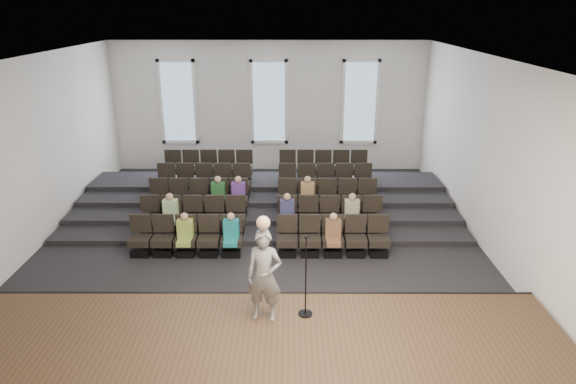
# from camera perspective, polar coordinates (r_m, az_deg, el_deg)

# --- Properties ---
(ground) EXTENTS (14.00, 14.00, 0.00)m
(ground) POSITION_cam_1_polar(r_m,az_deg,el_deg) (14.20, -3.04, -5.90)
(ground) COLOR black
(ground) RESTS_ON ground
(ceiling) EXTENTS (12.00, 14.00, 0.02)m
(ceiling) POSITION_cam_1_polar(r_m,az_deg,el_deg) (12.83, -3.46, 14.67)
(ceiling) COLOR white
(ceiling) RESTS_ON ground
(wall_back) EXTENTS (12.00, 0.04, 5.00)m
(wall_back) POSITION_cam_1_polar(r_m,az_deg,el_deg) (20.13, -2.11, 9.41)
(wall_back) COLOR silver
(wall_back) RESTS_ON ground
(wall_front) EXTENTS (12.00, 0.04, 5.00)m
(wall_front) POSITION_cam_1_polar(r_m,az_deg,el_deg) (6.87, -6.59, -12.72)
(wall_front) COLOR silver
(wall_front) RESTS_ON ground
(wall_left) EXTENTS (0.04, 14.00, 5.00)m
(wall_left) POSITION_cam_1_polar(r_m,az_deg,el_deg) (14.92, -27.04, 3.44)
(wall_left) COLOR silver
(wall_left) RESTS_ON ground
(wall_right) EXTENTS (0.04, 14.00, 5.00)m
(wall_right) POSITION_cam_1_polar(r_m,az_deg,el_deg) (14.27, 21.71, 3.55)
(wall_right) COLOR silver
(wall_right) RESTS_ON ground
(stage) EXTENTS (11.80, 3.60, 0.50)m
(stage) POSITION_cam_1_polar(r_m,az_deg,el_deg) (9.72, -4.73, -17.78)
(stage) COLOR #47311E
(stage) RESTS_ON ground
(stage_lip) EXTENTS (11.80, 0.06, 0.52)m
(stage_lip) POSITION_cam_1_polar(r_m,az_deg,el_deg) (11.17, -3.99, -12.22)
(stage_lip) COLOR black
(stage_lip) RESTS_ON ground
(risers) EXTENTS (11.80, 4.80, 0.60)m
(risers) POSITION_cam_1_polar(r_m,az_deg,el_deg) (17.03, -2.49, -0.64)
(risers) COLOR black
(risers) RESTS_ON ground
(seating_rows) EXTENTS (6.80, 4.70, 1.67)m
(seating_rows) POSITION_cam_1_polar(r_m,az_deg,el_deg) (15.34, -2.79, -1.09)
(seating_rows) COLOR black
(seating_rows) RESTS_ON ground
(windows) EXTENTS (8.44, 0.10, 3.24)m
(windows) POSITION_cam_1_polar(r_m,az_deg,el_deg) (20.03, -2.12, 9.94)
(windows) COLOR white
(windows) RESTS_ON wall_back
(audience) EXTENTS (5.45, 2.64, 1.10)m
(audience) POSITION_cam_1_polar(r_m,az_deg,el_deg) (14.28, -3.33, -2.10)
(audience) COLOR #8EA743
(audience) RESTS_ON seating_rows
(speaker) EXTENTS (0.73, 0.53, 1.84)m
(speaker) POSITION_cam_1_polar(r_m,az_deg,el_deg) (9.77, -2.66, -9.27)
(speaker) COLOR slate
(speaker) RESTS_ON stage
(mic_stand) EXTENTS (0.29, 0.29, 1.71)m
(mic_stand) POSITION_cam_1_polar(r_m,az_deg,el_deg) (10.08, 1.97, -11.00)
(mic_stand) COLOR black
(mic_stand) RESTS_ON stage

